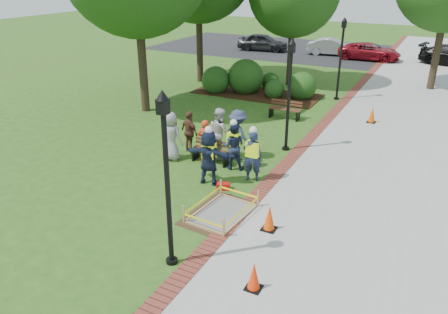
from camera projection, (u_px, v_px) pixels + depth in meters
The scene contains 31 objects.
ground at pixel (192, 197), 13.48m from camera, with size 100.00×100.00×0.00m, color #285116.
sidewalk at pixel (403, 126), 19.53m from camera, with size 6.00×60.00×0.02m, color #9E9E99.
brick_edging at pixel (331, 116), 20.89m from camera, with size 0.50×60.00×0.03m, color maroon.
mulch_bed at pixel (257, 94), 24.51m from camera, with size 7.00×3.00×0.05m, color #381E0F.
parking_lot at pixel (364, 55), 35.49m from camera, with size 36.00×12.00×0.01m, color black.
wet_concrete_pad at pixel (222, 207), 12.45m from camera, with size 1.89×2.44×0.55m.
bench_near at pixel (211, 156), 15.83m from camera, with size 1.47×0.52×0.79m.
bench_far at pixel (285, 113), 20.46m from camera, with size 1.53×0.53×0.82m.
cone_front at pixel (254, 277), 9.50m from camera, with size 0.36×0.36×0.70m.
cone_back at pixel (269, 218), 11.67m from camera, with size 0.38×0.38×0.75m.
cone_far at pixel (372, 115), 19.84m from camera, with size 0.38×0.38×0.75m.
toolbox at pixel (223, 186), 13.94m from camera, with size 0.42×0.23×0.21m, color #B3110D.
lamp_near at pixel (167, 169), 9.52m from camera, with size 0.28×0.28×4.26m.
lamp_mid at pixel (289, 87), 16.04m from camera, with size 0.28×0.28×4.26m.
lamp_far at pixel (341, 53), 22.56m from camera, with size 0.28×0.28×4.26m.
shrub_a at pixel (216, 92), 24.87m from camera, with size 1.60×1.60×1.60m, color #1B4213.
shrub_b at pixel (245, 92), 24.89m from camera, with size 2.02×2.02×2.02m, color #1B4213.
shrub_c at pixel (274, 98), 23.84m from camera, with size 1.05×1.05×1.05m, color #1B4213.
shrub_d at pixel (301, 98), 23.73m from camera, with size 1.55×1.55×1.55m, color #1B4213.
shrub_e at pixel (270, 89), 25.55m from camera, with size 1.04×1.04×1.04m, color #1B4213.
casual_person_a at pixel (171, 136), 15.83m from camera, with size 0.59×0.39×1.80m.
casual_person_b at pixel (205, 141), 15.63m from camera, with size 0.56×0.41×1.61m.
casual_person_c at pixel (220, 133), 16.03m from camera, with size 0.71×0.68×1.89m.
casual_person_d at pixel (190, 132), 16.50m from camera, with size 0.61×0.51×1.62m.
casual_person_e at pixel (238, 135), 15.85m from camera, with size 0.69×0.56×1.88m.
hivis_worker_a at pixel (209, 156), 14.01m from camera, with size 0.62×0.43×1.98m.
hivis_worker_b at pixel (253, 154), 14.22m from camera, with size 0.65×0.52×1.89m.
hivis_worker_c at pixel (233, 144), 15.09m from camera, with size 0.61×0.49×1.82m.
parked_car_a at pixel (263, 51), 37.34m from camera, with size 4.83×2.10×1.57m, color #232426.
parked_car_b at pixel (332, 55), 35.43m from camera, with size 4.35×1.89×1.42m, color #A7A6AB.
parked_car_c at pixel (368, 60), 33.63m from camera, with size 4.25×1.85×1.39m, color maroon.
Camera 1 is at (6.31, -10.09, 6.52)m, focal length 35.00 mm.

